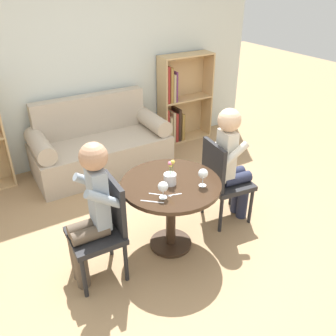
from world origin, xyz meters
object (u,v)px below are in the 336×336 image
object	(u,v)px
chair_right	(223,179)
wine_glass_right	(203,174)
couch	(100,147)
wine_glass_left	(163,187)
chair_left	(103,226)
flower_vase	(170,177)
person_left	(90,211)
bookshelf_right	(178,103)
person_right	(232,162)

from	to	relation	value
chair_right	wine_glass_right	bearing A→B (deg)	127.06
couch	wine_glass_left	bearing A→B (deg)	-95.23
wine_glass_left	chair_right	bearing A→B (deg)	16.68
chair_left	chair_right	size ratio (longest dim) A/B	1.00
wine_glass_left	wine_glass_right	size ratio (longest dim) A/B	0.92
chair_left	chair_right	bearing A→B (deg)	95.41
couch	flower_vase	size ratio (longest dim) A/B	7.32
person_left	wine_glass_right	size ratio (longest dim) A/B	7.70
couch	person_left	size ratio (longest dim) A/B	1.37
wine_glass_right	flower_vase	distance (m)	0.28
bookshelf_right	person_right	bearing A→B (deg)	-107.60
person_right	flower_vase	bearing A→B (deg)	102.66
wine_glass_left	person_right	bearing A→B (deg)	14.21
chair_right	person_right	distance (m)	0.20
bookshelf_right	wine_glass_right	size ratio (longest dim) A/B	7.92
couch	wine_glass_right	xyz separation A→B (m)	(0.21, -1.95, 0.50)
person_right	wine_glass_left	size ratio (longest dim) A/B	8.28
flower_vase	couch	bearing A→B (deg)	89.39
person_left	person_right	world-z (taller)	person_left
flower_vase	person_left	bearing A→B (deg)	179.13
chair_left	flower_vase	xyz separation A→B (m)	(0.63, -0.01, 0.28)
chair_left	wine_glass_right	world-z (taller)	chair_left
chair_left	wine_glass_right	bearing A→B (deg)	80.05
chair_right	wine_glass_left	world-z (taller)	chair_right
bookshelf_right	person_right	world-z (taller)	bookshelf_right
person_right	person_left	bearing A→B (deg)	99.29
person_left	bookshelf_right	bearing A→B (deg)	135.61
bookshelf_right	chair_right	distance (m)	2.08
chair_left	wine_glass_left	size ratio (longest dim) A/B	6.06
chair_right	chair_left	bearing A→B (deg)	100.54
chair_right	person_right	xyz separation A→B (m)	(0.09, -0.02, 0.18)
person_left	person_right	size ratio (longest dim) A/B	1.01
person_left	flower_vase	xyz separation A→B (m)	(0.72, -0.01, 0.09)
flower_vase	chair_right	bearing A→B (deg)	8.22
wine_glass_left	flower_vase	distance (m)	0.22
person_left	couch	bearing A→B (deg)	158.83
bookshelf_right	wine_glass_left	world-z (taller)	bookshelf_right
bookshelf_right	wine_glass_left	size ratio (longest dim) A/B	8.62
person_left	wine_glass_left	xyz separation A→B (m)	(0.56, -0.16, 0.12)
wine_glass_right	bookshelf_right	bearing A→B (deg)	62.42
chair_left	flower_vase	distance (m)	0.69
chair_left	chair_right	xyz separation A→B (m)	(1.30, 0.09, 0.00)
wine_glass_left	person_left	bearing A→B (deg)	163.86
bookshelf_right	wine_glass_right	world-z (taller)	bookshelf_right
chair_left	wine_glass_right	size ratio (longest dim) A/B	5.57
couch	bookshelf_right	xyz separation A→B (m)	(1.36, 0.27, 0.26)
couch	flower_vase	xyz separation A→B (m)	(-0.02, -1.78, 0.46)
person_right	flower_vase	world-z (taller)	person_right
person_right	bookshelf_right	bearing A→B (deg)	-10.99
chair_left	person_left	distance (m)	0.20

